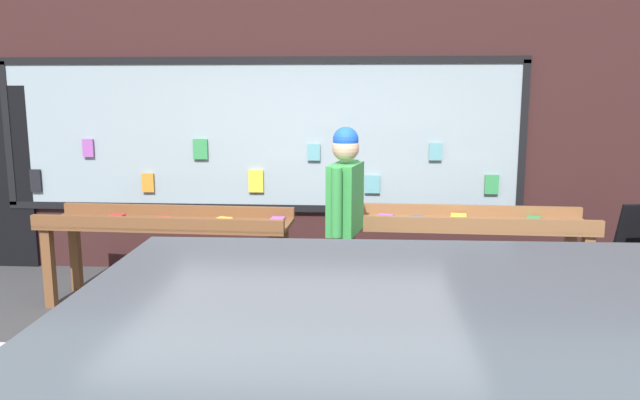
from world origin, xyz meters
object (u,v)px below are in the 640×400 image
(small_dog, at_px, (383,307))
(display_table_right, at_px, (458,231))
(person_browsing, at_px, (345,211))
(display_table_left, at_px, (168,230))

(small_dog, bearing_deg, display_table_right, -28.59)
(person_browsing, bearing_deg, small_dog, -107.01)
(display_table_left, distance_m, display_table_right, 2.76)
(display_table_left, height_order, small_dog, display_table_left)
(display_table_left, bearing_deg, small_dog, -18.51)
(display_table_right, bearing_deg, small_dog, -135.95)
(display_table_right, xyz_separation_m, small_dog, (-0.71, -0.69, -0.51))
(small_dog, bearing_deg, person_browsing, 78.13)
(person_browsing, distance_m, small_dog, 0.87)
(display_table_right, bearing_deg, person_browsing, -154.23)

